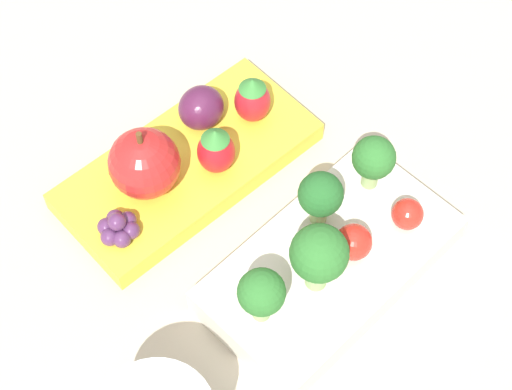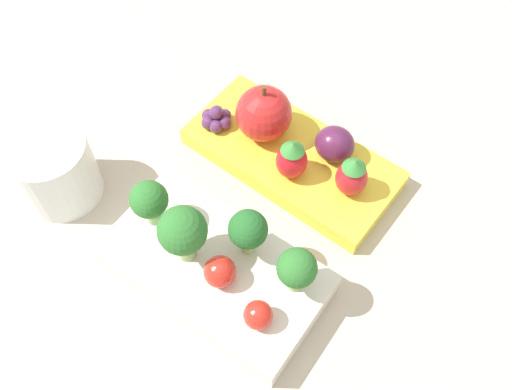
{
  "view_description": "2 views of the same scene",
  "coord_description": "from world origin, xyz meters",
  "px_view_note": "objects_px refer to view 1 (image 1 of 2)",
  "views": [
    {
      "loc": [
        0.25,
        0.22,
        0.58
      ],
      "look_at": [
        -0.01,
        0.0,
        0.04
      ],
      "focal_mm": 60.0,
      "sensor_mm": 36.0,
      "label": 1
    },
    {
      "loc": [
        -0.15,
        0.24,
        0.47
      ],
      "look_at": [
        -0.01,
        0.0,
        0.04
      ],
      "focal_mm": 40.0,
      "sensor_mm": 36.0,
      "label": 2
    }
  ],
  "objects_px": {
    "bento_box_savoury": "(330,264)",
    "strawberry_1": "(216,150)",
    "cherry_tomato_0": "(407,214)",
    "apple": "(144,163)",
    "grape_cluster": "(118,228)",
    "strawberry_0": "(252,99)",
    "broccoli_floret_1": "(321,196)",
    "broccoli_floret_3": "(374,159)",
    "cherry_tomato_1": "(354,242)",
    "bento_box_fruit": "(188,166)",
    "broccoli_floret_2": "(261,293)",
    "plum": "(201,108)",
    "broccoli_floret_0": "(319,255)"
  },
  "relations": [
    {
      "from": "bento_box_savoury",
      "to": "apple",
      "type": "xyz_separation_m",
      "value": [
        0.04,
        -0.15,
        0.03
      ]
    },
    {
      "from": "broccoli_floret_1",
      "to": "strawberry_0",
      "type": "height_order",
      "value": "broccoli_floret_1"
    },
    {
      "from": "broccoli_floret_3",
      "to": "grape_cluster",
      "type": "bearing_deg",
      "value": -38.38
    },
    {
      "from": "broccoli_floret_2",
      "to": "cherry_tomato_0",
      "type": "relative_size",
      "value": 2.13
    },
    {
      "from": "cherry_tomato_1",
      "to": "strawberry_1",
      "type": "bearing_deg",
      "value": -89.17
    },
    {
      "from": "strawberry_0",
      "to": "apple",
      "type": "bearing_deg",
      "value": -10.88
    },
    {
      "from": "bento_box_fruit",
      "to": "broccoli_floret_1",
      "type": "distance_m",
      "value": 0.13
    },
    {
      "from": "apple",
      "to": "grape_cluster",
      "type": "bearing_deg",
      "value": 17.46
    },
    {
      "from": "bento_box_fruit",
      "to": "strawberry_0",
      "type": "distance_m",
      "value": 0.07
    },
    {
      "from": "apple",
      "to": "strawberry_1",
      "type": "distance_m",
      "value": 0.06
    },
    {
      "from": "strawberry_0",
      "to": "strawberry_1",
      "type": "height_order",
      "value": "same"
    },
    {
      "from": "plum",
      "to": "grape_cluster",
      "type": "height_order",
      "value": "plum"
    },
    {
      "from": "cherry_tomato_1",
      "to": "grape_cluster",
      "type": "relative_size",
      "value": 0.83
    },
    {
      "from": "broccoli_floret_0",
      "to": "broccoli_floret_1",
      "type": "relative_size",
      "value": 1.23
    },
    {
      "from": "bento_box_fruit",
      "to": "apple",
      "type": "distance_m",
      "value": 0.05
    },
    {
      "from": "broccoli_floret_0",
      "to": "broccoli_floret_3",
      "type": "distance_m",
      "value": 0.1
    },
    {
      "from": "strawberry_1",
      "to": "grape_cluster",
      "type": "height_order",
      "value": "strawberry_1"
    },
    {
      "from": "bento_box_savoury",
      "to": "strawberry_1",
      "type": "distance_m",
      "value": 0.12
    },
    {
      "from": "apple",
      "to": "plum",
      "type": "xyz_separation_m",
      "value": [
        -0.07,
        -0.01,
        -0.01
      ]
    },
    {
      "from": "apple",
      "to": "strawberry_0",
      "type": "bearing_deg",
      "value": 169.12
    },
    {
      "from": "bento_box_savoury",
      "to": "grape_cluster",
      "type": "bearing_deg",
      "value": -58.8
    },
    {
      "from": "cherry_tomato_1",
      "to": "apple",
      "type": "height_order",
      "value": "apple"
    },
    {
      "from": "broccoli_floret_0",
      "to": "strawberry_1",
      "type": "distance_m",
      "value": 0.13
    },
    {
      "from": "broccoli_floret_3",
      "to": "broccoli_floret_0",
      "type": "bearing_deg",
      "value": 12.22
    },
    {
      "from": "broccoli_floret_2",
      "to": "broccoli_floret_1",
      "type": "bearing_deg",
      "value": -169.05
    },
    {
      "from": "strawberry_0",
      "to": "broccoli_floret_3",
      "type": "bearing_deg",
      "value": 91.12
    },
    {
      "from": "broccoli_floret_1",
      "to": "broccoli_floret_2",
      "type": "bearing_deg",
      "value": 10.95
    },
    {
      "from": "broccoli_floret_0",
      "to": "strawberry_1",
      "type": "bearing_deg",
      "value": -105.61
    },
    {
      "from": "bento_box_fruit",
      "to": "cherry_tomato_1",
      "type": "distance_m",
      "value": 0.16
    },
    {
      "from": "broccoli_floret_2",
      "to": "broccoli_floret_3",
      "type": "bearing_deg",
      "value": -177.4
    },
    {
      "from": "broccoli_floret_1",
      "to": "cherry_tomato_1",
      "type": "distance_m",
      "value": 0.04
    },
    {
      "from": "broccoli_floret_2",
      "to": "grape_cluster",
      "type": "relative_size",
      "value": 1.56
    },
    {
      "from": "strawberry_1",
      "to": "plum",
      "type": "distance_m",
      "value": 0.05
    },
    {
      "from": "broccoli_floret_0",
      "to": "broccoli_floret_2",
      "type": "xyz_separation_m",
      "value": [
        0.04,
        -0.01,
        -0.01
      ]
    },
    {
      "from": "broccoli_floret_1",
      "to": "apple",
      "type": "xyz_separation_m",
      "value": [
        0.06,
        -0.12,
        -0.01
      ]
    },
    {
      "from": "strawberry_0",
      "to": "plum",
      "type": "distance_m",
      "value": 0.04
    },
    {
      "from": "strawberry_0",
      "to": "broccoli_floret_1",
      "type": "bearing_deg",
      "value": 65.08
    },
    {
      "from": "cherry_tomato_0",
      "to": "strawberry_1",
      "type": "relative_size",
      "value": 0.52
    },
    {
      "from": "bento_box_fruit",
      "to": "apple",
      "type": "height_order",
      "value": "apple"
    },
    {
      "from": "grape_cluster",
      "to": "broccoli_floret_2",
      "type": "bearing_deg",
      "value": 96.36
    },
    {
      "from": "plum",
      "to": "grape_cluster",
      "type": "bearing_deg",
      "value": 10.93
    },
    {
      "from": "apple",
      "to": "strawberry_0",
      "type": "distance_m",
      "value": 0.11
    },
    {
      "from": "bento_box_fruit",
      "to": "broccoli_floret_2",
      "type": "height_order",
      "value": "broccoli_floret_2"
    },
    {
      "from": "strawberry_1",
      "to": "grape_cluster",
      "type": "xyz_separation_m",
      "value": [
        0.09,
        -0.02,
        -0.01
      ]
    },
    {
      "from": "broccoli_floret_3",
      "to": "strawberry_1",
      "type": "relative_size",
      "value": 1.1
    },
    {
      "from": "cherry_tomato_1",
      "to": "grape_cluster",
      "type": "height_order",
      "value": "cherry_tomato_1"
    },
    {
      "from": "cherry_tomato_0",
      "to": "apple",
      "type": "bearing_deg",
      "value": -61.87
    },
    {
      "from": "broccoli_floret_3",
      "to": "plum",
      "type": "bearing_deg",
      "value": -77.15
    },
    {
      "from": "apple",
      "to": "strawberry_0",
      "type": "relative_size",
      "value": 1.43
    },
    {
      "from": "strawberry_1",
      "to": "bento_box_fruit",
      "type": "bearing_deg",
      "value": -66.45
    }
  ]
}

